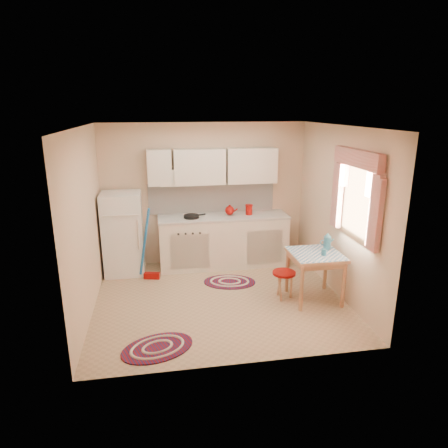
# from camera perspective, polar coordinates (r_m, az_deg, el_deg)

# --- Properties ---
(room_shell) EXTENTS (3.64, 3.60, 2.52)m
(room_shell) POSITION_cam_1_polar(r_m,az_deg,el_deg) (5.78, 0.39, 4.90)
(room_shell) COLOR tan
(room_shell) RESTS_ON ground
(fridge) EXTENTS (0.65, 0.60, 1.40)m
(fridge) POSITION_cam_1_polar(r_m,az_deg,el_deg) (6.92, -14.20, -1.34)
(fridge) COLOR white
(fridge) RESTS_ON ground
(broom) EXTENTS (0.30, 0.18, 1.20)m
(broom) POSITION_cam_1_polar(r_m,az_deg,el_deg) (6.59, -10.49, -2.90)
(broom) COLOR blue
(broom) RESTS_ON ground
(base_cabinets) EXTENTS (2.25, 0.60, 0.88)m
(base_cabinets) POSITION_cam_1_polar(r_m,az_deg,el_deg) (7.11, -0.08, -2.54)
(base_cabinets) COLOR silver
(base_cabinets) RESTS_ON ground
(countertop) EXTENTS (2.27, 0.62, 0.04)m
(countertop) POSITION_cam_1_polar(r_m,az_deg,el_deg) (6.98, -0.08, 1.04)
(countertop) COLOR #B8B5AF
(countertop) RESTS_ON base_cabinets
(frying_pan) EXTENTS (0.35, 0.35, 0.05)m
(frying_pan) POSITION_cam_1_polar(r_m,az_deg,el_deg) (6.85, -4.67, 1.08)
(frying_pan) COLOR black
(frying_pan) RESTS_ON countertop
(red_kettle) EXTENTS (0.19, 0.17, 0.18)m
(red_kettle) POSITION_cam_1_polar(r_m,az_deg,el_deg) (6.97, 0.81, 1.95)
(red_kettle) COLOR #940805
(red_kettle) RESTS_ON countertop
(red_canister) EXTENTS (0.13, 0.13, 0.16)m
(red_canister) POSITION_cam_1_polar(r_m,az_deg,el_deg) (7.04, 3.58, 1.99)
(red_canister) COLOR #940805
(red_canister) RESTS_ON countertop
(table) EXTENTS (0.72, 0.72, 0.72)m
(table) POSITION_cam_1_polar(r_m,az_deg,el_deg) (6.04, 12.78, -7.33)
(table) COLOR tan
(table) RESTS_ON ground
(stool) EXTENTS (0.41, 0.41, 0.42)m
(stool) POSITION_cam_1_polar(r_m,az_deg,el_deg) (6.04, 8.51, -8.62)
(stool) COLOR #940805
(stool) RESTS_ON ground
(coffee_pot) EXTENTS (0.17, 0.15, 0.27)m
(coffee_pot) POSITION_cam_1_polar(r_m,az_deg,el_deg) (6.05, 14.54, -2.39)
(coffee_pot) COLOR teal
(coffee_pot) RESTS_ON table
(mug) EXTENTS (0.09, 0.09, 0.10)m
(mug) POSITION_cam_1_polar(r_m,az_deg,el_deg) (5.83, 14.07, -3.95)
(mug) COLOR teal
(mug) RESTS_ON table
(rug_center) EXTENTS (0.94, 0.72, 0.02)m
(rug_center) POSITION_cam_1_polar(r_m,az_deg,el_deg) (6.56, 0.80, -8.27)
(rug_center) COLOR maroon
(rug_center) RESTS_ON ground
(rug_left) EXTENTS (1.02, 0.84, 0.02)m
(rug_left) POSITION_cam_1_polar(r_m,az_deg,el_deg) (5.00, -9.48, -17.05)
(rug_left) COLOR maroon
(rug_left) RESTS_ON ground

